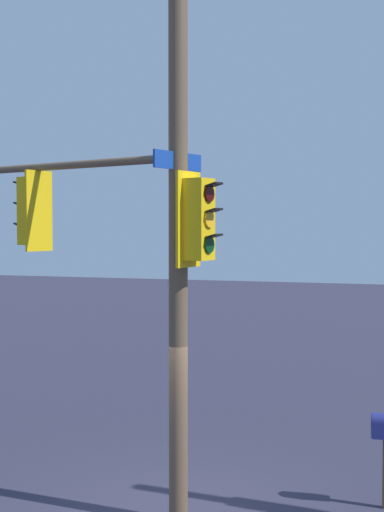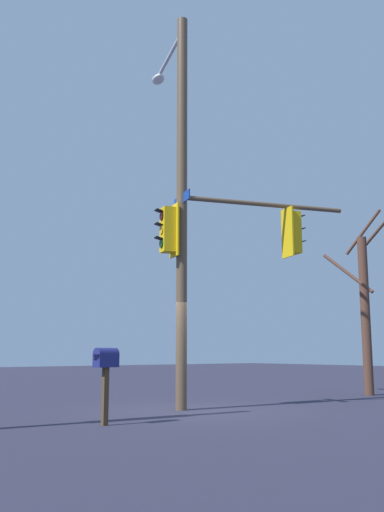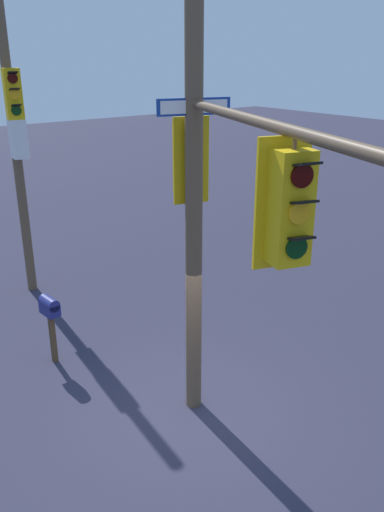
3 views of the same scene
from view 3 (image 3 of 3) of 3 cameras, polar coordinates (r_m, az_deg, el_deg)
name	(u,v)px [view 3 (image 3 of 3)]	position (r m, az deg, el deg)	size (l,w,h in m)	color
ground_plane	(187,414)	(9.33, -0.54, -16.86)	(80.00, 80.00, 0.00)	#2B2A3C
main_signal_pole_assembly	(214,109)	(7.25, 2.39, 15.67)	(4.88, 4.33, 9.88)	brown
secondary_pole_assembly	(16,134)	(13.14, -18.65, 12.44)	(0.78, 0.40, 7.46)	brown
mailbox	(50,311)	(10.50, -15.20, -5.84)	(0.46, 0.28, 1.41)	#4C3823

